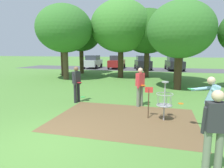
{
  "coord_description": "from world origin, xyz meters",
  "views": [
    {
      "loc": [
        2.99,
        -4.13,
        2.41
      ],
      "look_at": [
        0.85,
        3.96,
        1.0
      ],
      "focal_mm": 31.28,
      "sensor_mm": 36.0,
      "label": 1
    }
  ],
  "objects_px": {
    "tree_far_left": "(62,27)",
    "parked_car_rightmost": "(174,63)",
    "frisbee_near_basket": "(83,97)",
    "frisbee_by_tee": "(181,104)",
    "player_throwing": "(211,102)",
    "tree_far_right": "(121,27)",
    "player_waiting_left": "(140,85)",
    "tree_mid_left": "(179,29)",
    "tree_mid_right": "(64,29)",
    "parked_car_center_left": "(117,62)",
    "parked_car_center_right": "(143,63)",
    "disc_golf_basket": "(163,99)",
    "tree_near_left": "(81,35)",
    "frisbee_mid_grass": "(209,105)",
    "parked_car_leftmost": "(93,62)",
    "tree_mid_center": "(181,30)",
    "tree_near_right": "(147,32)",
    "player_foreground_watching": "(77,82)",
    "player_waiting_right": "(215,129)"
  },
  "relations": [
    {
      "from": "player_throwing",
      "to": "player_waiting_left",
      "type": "bearing_deg",
      "value": 133.07
    },
    {
      "from": "player_waiting_left",
      "to": "parked_car_center_right",
      "type": "distance_m",
      "value": 18.01
    },
    {
      "from": "frisbee_near_basket",
      "to": "frisbee_by_tee",
      "type": "bearing_deg",
      "value": -0.56
    },
    {
      "from": "player_foreground_watching",
      "to": "frisbee_near_basket",
      "type": "relative_size",
      "value": 7.09
    },
    {
      "from": "tree_near_right",
      "to": "frisbee_near_basket",
      "type": "bearing_deg",
      "value": -105.12
    },
    {
      "from": "frisbee_near_basket",
      "to": "tree_mid_right",
      "type": "height_order",
      "value": "tree_mid_right"
    },
    {
      "from": "player_throwing",
      "to": "tree_far_right",
      "type": "height_order",
      "value": "tree_far_right"
    },
    {
      "from": "frisbee_by_tee",
      "to": "player_throwing",
      "type": "bearing_deg",
      "value": -81.53
    },
    {
      "from": "frisbee_near_basket",
      "to": "parked_car_center_left",
      "type": "bearing_deg",
      "value": 97.6
    },
    {
      "from": "frisbee_near_basket",
      "to": "parked_car_rightmost",
      "type": "distance_m",
      "value": 17.76
    },
    {
      "from": "player_foreground_watching",
      "to": "tree_far_left",
      "type": "height_order",
      "value": "tree_far_left"
    },
    {
      "from": "tree_near_right",
      "to": "parked_car_center_left",
      "type": "distance_m",
      "value": 10.04
    },
    {
      "from": "disc_golf_basket",
      "to": "parked_car_leftmost",
      "type": "height_order",
      "value": "parked_car_leftmost"
    },
    {
      "from": "disc_golf_basket",
      "to": "tree_near_left",
      "type": "height_order",
      "value": "tree_near_left"
    },
    {
      "from": "tree_far_right",
      "to": "tree_far_left",
      "type": "bearing_deg",
      "value": -176.64
    },
    {
      "from": "tree_mid_left",
      "to": "parked_car_center_left",
      "type": "height_order",
      "value": "tree_mid_left"
    },
    {
      "from": "player_foreground_watching",
      "to": "player_waiting_left",
      "type": "distance_m",
      "value": 2.97
    },
    {
      "from": "frisbee_mid_grass",
      "to": "tree_far_left",
      "type": "height_order",
      "value": "tree_far_left"
    },
    {
      "from": "player_foreground_watching",
      "to": "tree_mid_left",
      "type": "xyz_separation_m",
      "value": [
        4.93,
        7.66,
        3.11
      ]
    },
    {
      "from": "frisbee_by_tee",
      "to": "tree_far_right",
      "type": "distance_m",
      "value": 10.58
    },
    {
      "from": "parked_car_leftmost",
      "to": "parked_car_center_right",
      "type": "bearing_deg",
      "value": -2.56
    },
    {
      "from": "player_waiting_left",
      "to": "frisbee_near_basket",
      "type": "bearing_deg",
      "value": 162.62
    },
    {
      "from": "frisbee_mid_grass",
      "to": "tree_mid_center",
      "type": "distance_m",
      "value": 5.2
    },
    {
      "from": "tree_mid_left",
      "to": "tree_mid_right",
      "type": "height_order",
      "value": "tree_mid_right"
    },
    {
      "from": "player_throwing",
      "to": "tree_mid_left",
      "type": "xyz_separation_m",
      "value": [
        -0.35,
        10.06,
        3.09
      ]
    },
    {
      "from": "tree_far_left",
      "to": "tree_near_right",
      "type": "bearing_deg",
      "value": 9.63
    },
    {
      "from": "frisbee_by_tee",
      "to": "tree_mid_left",
      "type": "distance_m",
      "value": 7.81
    },
    {
      "from": "player_throwing",
      "to": "parked_car_leftmost",
      "type": "relative_size",
      "value": 0.4
    },
    {
      "from": "disc_golf_basket",
      "to": "tree_far_left",
      "type": "bearing_deg",
      "value": 132.4
    },
    {
      "from": "frisbee_mid_grass",
      "to": "tree_near_right",
      "type": "bearing_deg",
      "value": 111.4
    },
    {
      "from": "frisbee_by_tee",
      "to": "parked_car_rightmost",
      "type": "relative_size",
      "value": 0.06
    },
    {
      "from": "tree_near_left",
      "to": "tree_mid_right",
      "type": "distance_m",
      "value": 4.59
    },
    {
      "from": "player_waiting_left",
      "to": "tree_mid_center",
      "type": "height_order",
      "value": "tree_mid_center"
    },
    {
      "from": "frisbee_by_tee",
      "to": "tree_near_right",
      "type": "relative_size",
      "value": 0.04
    },
    {
      "from": "tree_near_left",
      "to": "tree_far_right",
      "type": "xyz_separation_m",
      "value": [
        4.83,
        -2.17,
        0.46
      ]
    },
    {
      "from": "tree_near_right",
      "to": "parked_car_rightmost",
      "type": "xyz_separation_m",
      "value": [
        2.89,
        7.62,
        -3.27
      ]
    },
    {
      "from": "frisbee_near_basket",
      "to": "tree_far_right",
      "type": "height_order",
      "value": "tree_far_right"
    },
    {
      "from": "parked_car_leftmost",
      "to": "player_waiting_right",
      "type": "bearing_deg",
      "value": -64.37
    },
    {
      "from": "parked_car_center_right",
      "to": "tree_mid_right",
      "type": "bearing_deg",
      "value": -116.23
    },
    {
      "from": "tree_mid_right",
      "to": "tree_far_left",
      "type": "distance_m",
      "value": 2.49
    },
    {
      "from": "player_waiting_left",
      "to": "frisbee_near_basket",
      "type": "relative_size",
      "value": 7.09
    },
    {
      "from": "player_throwing",
      "to": "frisbee_near_basket",
      "type": "xyz_separation_m",
      "value": [
        -5.43,
        3.45,
        -0.98
      ]
    },
    {
      "from": "player_throwing",
      "to": "frisbee_by_tee",
      "type": "relative_size",
      "value": 6.84
    },
    {
      "from": "player_throwing",
      "to": "player_waiting_left",
      "type": "xyz_separation_m",
      "value": [
        -2.31,
        2.47,
        -0.02
      ]
    },
    {
      "from": "frisbee_by_tee",
      "to": "tree_far_left",
      "type": "bearing_deg",
      "value": 142.42
    },
    {
      "from": "player_throwing",
      "to": "frisbee_mid_grass",
      "type": "distance_m",
      "value": 3.67
    },
    {
      "from": "tree_far_right",
      "to": "parked_car_center_left",
      "type": "distance_m",
      "value": 10.22
    },
    {
      "from": "tree_near_left",
      "to": "tree_mid_left",
      "type": "relative_size",
      "value": 1.02
    },
    {
      "from": "frisbee_near_basket",
      "to": "tree_mid_left",
      "type": "distance_m",
      "value": 9.28
    },
    {
      "from": "tree_far_left",
      "to": "parked_car_rightmost",
      "type": "relative_size",
      "value": 1.48
    }
  ]
}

